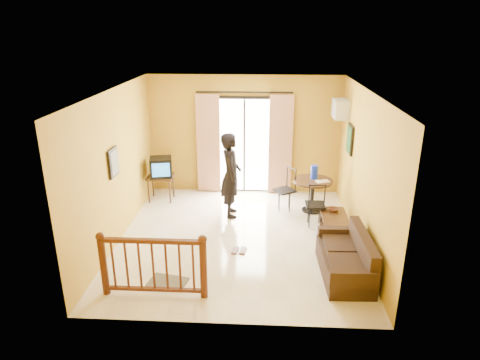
# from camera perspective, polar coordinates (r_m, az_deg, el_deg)

# --- Properties ---
(ground) EXTENTS (5.00, 5.00, 0.00)m
(ground) POSITION_cam_1_polar(r_m,az_deg,el_deg) (8.29, -0.24, -7.73)
(ground) COLOR beige
(ground) RESTS_ON ground
(room_shell) EXTENTS (5.00, 5.00, 5.00)m
(room_shell) POSITION_cam_1_polar(r_m,az_deg,el_deg) (7.64, -0.25, 3.62)
(room_shell) COLOR white
(room_shell) RESTS_ON ground
(balcony_door) EXTENTS (2.25, 0.14, 2.46)m
(balcony_door) POSITION_cam_1_polar(r_m,az_deg,el_deg) (10.12, 0.58, 4.73)
(balcony_door) COLOR black
(balcony_door) RESTS_ON ground
(tv_table) EXTENTS (0.59, 0.49, 0.59)m
(tv_table) POSITION_cam_1_polar(r_m,az_deg,el_deg) (10.00, -10.55, 0.12)
(tv_table) COLOR black
(tv_table) RESTS_ON ground
(television) EXTENTS (0.57, 0.53, 0.44)m
(television) POSITION_cam_1_polar(r_m,az_deg,el_deg) (9.89, -10.49, 1.72)
(television) COLOR black
(television) RESTS_ON tv_table
(picture_left) EXTENTS (0.05, 0.42, 0.52)m
(picture_left) POSITION_cam_1_polar(r_m,az_deg,el_deg) (7.94, -16.52, 2.26)
(picture_left) COLOR black
(picture_left) RESTS_ON room_shell
(dining_table) EXTENTS (0.86, 0.86, 0.72)m
(dining_table) POSITION_cam_1_polar(r_m,az_deg,el_deg) (9.35, 9.67, -0.88)
(dining_table) COLOR black
(dining_table) RESTS_ON ground
(water_jug) EXTENTS (0.16, 0.16, 0.29)m
(water_jug) POSITION_cam_1_polar(r_m,az_deg,el_deg) (9.35, 9.88, 1.04)
(water_jug) COLOR #1429C0
(water_jug) RESTS_ON dining_table
(serving_tray) EXTENTS (0.32, 0.25, 0.02)m
(serving_tray) POSITION_cam_1_polar(r_m,az_deg,el_deg) (9.23, 10.98, -0.19)
(serving_tray) COLOR beige
(serving_tray) RESTS_ON dining_table
(dining_chairs) EXTENTS (1.06, 1.23, 0.95)m
(dining_chairs) POSITION_cam_1_polar(r_m,az_deg,el_deg) (9.23, 7.76, -4.89)
(dining_chairs) COLOR black
(dining_chairs) RESTS_ON ground
(air_conditioner) EXTENTS (0.31, 0.60, 0.40)m
(air_conditioner) POSITION_cam_1_polar(r_m,az_deg,el_deg) (9.57, 13.24, 9.22)
(air_conditioner) COLOR silver
(air_conditioner) RESTS_ON room_shell
(botanical_print) EXTENTS (0.05, 0.50, 0.60)m
(botanical_print) POSITION_cam_1_polar(r_m,az_deg,el_deg) (9.07, 14.43, 5.30)
(botanical_print) COLOR black
(botanical_print) RESTS_ON room_shell
(coffee_table) EXTENTS (0.49, 0.88, 0.39)m
(coffee_table) POSITION_cam_1_polar(r_m,az_deg,el_deg) (8.52, 12.44, -5.46)
(coffee_table) COLOR black
(coffee_table) RESTS_ON ground
(bowl) EXTENTS (0.27, 0.27, 0.06)m
(bowl) POSITION_cam_1_polar(r_m,az_deg,el_deg) (8.65, 12.32, -3.88)
(bowl) COLOR #502A1B
(bowl) RESTS_ON coffee_table
(sofa) EXTENTS (0.76, 1.57, 0.74)m
(sofa) POSITION_cam_1_polar(r_m,az_deg,el_deg) (7.25, 14.17, -10.33)
(sofa) COLOR black
(sofa) RESTS_ON ground
(standing_person) EXTENTS (0.51, 0.71, 1.80)m
(standing_person) POSITION_cam_1_polar(r_m,az_deg,el_deg) (8.92, -1.23, 0.66)
(standing_person) COLOR black
(standing_person) RESTS_ON ground
(stair_balustrade) EXTENTS (1.63, 0.13, 1.04)m
(stair_balustrade) POSITION_cam_1_polar(r_m,az_deg,el_deg) (6.55, -11.55, -10.73)
(stair_balustrade) COLOR #471E0F
(stair_balustrade) RESTS_ON ground
(doormat) EXTENTS (0.67, 0.51, 0.02)m
(doormat) POSITION_cam_1_polar(r_m,az_deg,el_deg) (7.08, -9.63, -13.27)
(doormat) COLOR #514C40
(doormat) RESTS_ON ground
(sandals) EXTENTS (0.27, 0.26, 0.03)m
(sandals) POSITION_cam_1_polar(r_m,az_deg,el_deg) (7.84, -0.13, -9.38)
(sandals) COLOR #502A1B
(sandals) RESTS_ON ground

